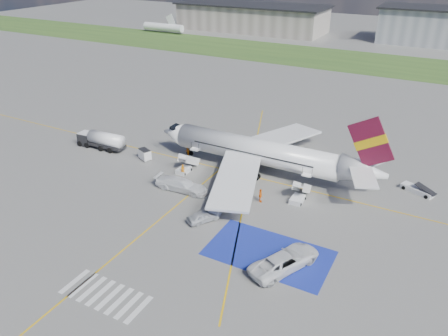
# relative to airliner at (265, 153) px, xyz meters

# --- Properties ---
(ground) EXTENTS (400.00, 400.00, 0.00)m
(ground) POSITION_rel_airliner_xyz_m (-1.51, -14.00, -3.39)
(ground) COLOR #60605E
(ground) RESTS_ON ground
(grass_strip) EXTENTS (400.00, 30.00, 0.01)m
(grass_strip) POSITION_rel_airliner_xyz_m (-1.51, 81.00, -3.39)
(grass_strip) COLOR #2D4C1E
(grass_strip) RESTS_ON ground
(taxiway_line_main) EXTENTS (120.00, 0.20, 0.01)m
(taxiway_line_main) POSITION_rel_airliner_xyz_m (-1.51, -2.00, -3.39)
(taxiway_line_main) COLOR gold
(taxiway_line_main) RESTS_ON ground
(taxiway_line_cross) EXTENTS (0.20, 60.00, 0.01)m
(taxiway_line_cross) POSITION_rel_airliner_xyz_m (-6.51, -24.00, -3.39)
(taxiway_line_cross) COLOR gold
(taxiway_line_cross) RESTS_ON ground
(taxiway_line_diag) EXTENTS (20.71, 56.45, 0.01)m
(taxiway_line_diag) POSITION_rel_airliner_xyz_m (-1.51, -2.00, -3.39)
(taxiway_line_diag) COLOR gold
(taxiway_line_diag) RESTS_ON ground
(staging_box) EXTENTS (14.00, 8.00, 0.01)m
(staging_box) POSITION_rel_airliner_xyz_m (8.49, -18.00, -3.39)
(staging_box) COLOR navy
(staging_box) RESTS_ON ground
(crosswalk) EXTENTS (9.00, 4.00, 0.01)m
(crosswalk) POSITION_rel_airliner_xyz_m (-3.31, -32.00, -3.39)
(crosswalk) COLOR silver
(crosswalk) RESTS_ON ground
(terminal_west) EXTENTS (60.00, 22.00, 10.00)m
(terminal_west) POSITION_rel_airliner_xyz_m (-56.51, 116.00, 1.61)
(terminal_west) COLOR gray
(terminal_west) RESTS_ON ground
(airliner) EXTENTS (36.81, 32.95, 11.92)m
(airliner) POSITION_rel_airliner_xyz_m (0.00, 0.00, 0.00)
(airliner) COLOR silver
(airliner) RESTS_ON ground
(airstairs_fwd) EXTENTS (1.90, 5.20, 3.60)m
(airstairs_fwd) POSITION_rel_airliner_xyz_m (-11.01, -5.30, -2.77)
(airstairs_fwd) COLOR silver
(airstairs_fwd) RESTS_ON ground
(airstairs_aft) EXTENTS (1.90, 5.20, 3.60)m
(airstairs_aft) POSITION_rel_airliner_xyz_m (7.49, -5.30, -2.77)
(airstairs_aft) COLOR silver
(airstairs_aft) RESTS_ON ground
(fuel_tanker) EXTENTS (9.02, 2.85, 3.04)m
(fuel_tanker) POSITION_rel_airliner_xyz_m (-28.40, -4.80, -2.11)
(fuel_tanker) COLOR black
(fuel_tanker) RESTS_ON ground
(gpu_cart) EXTENTS (2.51, 2.09, 1.80)m
(gpu_cart) POSITION_rel_airliner_xyz_m (-19.08, -4.92, -2.58)
(gpu_cart) COLOR silver
(gpu_cart) RESTS_ON ground
(belt_loader) EXTENTS (4.98, 3.17, 1.45)m
(belt_loader) POSITION_rel_airliner_xyz_m (21.68, 4.73, -3.03)
(belt_loader) COLOR silver
(belt_loader) RESTS_ON ground
(car_silver_a) EXTENTS (3.68, 4.57, 1.46)m
(car_silver_a) POSITION_rel_airliner_xyz_m (-1.39, -15.92, -2.66)
(car_silver_a) COLOR #ADAFB4
(car_silver_a) RESTS_ON ground
(car_silver_b) EXTENTS (2.17, 4.43, 1.40)m
(car_silver_b) POSITION_rel_airliner_xyz_m (-0.87, -13.02, -2.69)
(car_silver_b) COLOR silver
(car_silver_b) RESTS_ON ground
(van_white_a) EXTENTS (5.58, 7.30, 2.49)m
(van_white_a) POSITION_rel_airliner_xyz_m (10.99, -19.51, -2.15)
(van_white_a) COLOR white
(van_white_a) RESTS_ON ground
(van_white_b) EXTENTS (6.16, 2.75, 2.37)m
(van_white_b) POSITION_rel_airliner_xyz_m (-8.19, -10.60, -2.21)
(van_white_b) COLOR white
(van_white_b) RESTS_ON ground
(crew_fwd) EXTENTS (0.78, 0.63, 1.85)m
(crew_fwd) POSITION_rel_airliner_xyz_m (-10.45, -6.79, -2.47)
(crew_fwd) COLOR orange
(crew_fwd) RESTS_ON ground
(crew_nose) EXTENTS (0.95, 1.06, 1.79)m
(crew_nose) POSITION_rel_airliner_xyz_m (-13.66, -0.54, -2.50)
(crew_nose) COLOR orange
(crew_nose) RESTS_ON ground
(crew_aft) EXTENTS (0.85, 1.25, 1.97)m
(crew_aft) POSITION_rel_airliner_xyz_m (3.05, -8.19, -2.41)
(crew_aft) COLOR orange
(crew_aft) RESTS_ON ground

